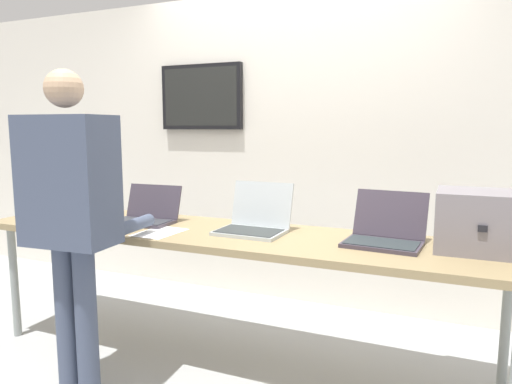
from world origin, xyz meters
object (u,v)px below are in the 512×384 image
(workbench, at_px, (229,241))
(laptop_station_3, at_px, (385,232))
(laptop_station_2, at_px, (255,221))
(person, at_px, (71,204))
(laptop_station_0, at_px, (64,205))
(equipment_box, at_px, (481,221))
(laptop_station_1, at_px, (147,214))
(coffee_mug, at_px, (85,222))

(workbench, relative_size, laptop_station_3, 7.72)
(laptop_station_2, height_order, laptop_station_3, laptop_station_2)
(laptop_station_3, relative_size, person, 0.24)
(workbench, distance_m, laptop_station_2, 0.19)
(laptop_station_0, height_order, laptop_station_2, laptop_station_2)
(equipment_box, distance_m, laptop_station_1, 1.92)
(coffee_mug, bearing_deg, equipment_box, 9.59)
(equipment_box, bearing_deg, laptop_station_2, -177.60)
(workbench, bearing_deg, laptop_station_1, 175.85)
(laptop_station_3, bearing_deg, person, -154.04)
(laptop_station_0, distance_m, laptop_station_2, 1.46)
(workbench, relative_size, laptop_station_1, 7.97)
(workbench, relative_size, coffee_mug, 37.51)
(laptop_station_0, bearing_deg, person, -42.47)
(equipment_box, height_order, laptop_station_0, equipment_box)
(laptop_station_2, relative_size, laptop_station_3, 0.95)
(laptop_station_1, bearing_deg, workbench, -4.15)
(person, bearing_deg, laptop_station_2, 44.53)
(workbench, distance_m, laptop_station_0, 1.33)
(person, bearing_deg, workbench, 47.89)
(laptop_station_2, distance_m, coffee_mug, 1.02)
(workbench, height_order, person, person)
(equipment_box, xyz_separation_m, laptop_station_1, (-1.91, -0.07, -0.09))
(workbench, bearing_deg, coffee_mug, -163.33)
(laptop_station_1, xyz_separation_m, person, (0.04, -0.66, 0.17))
(laptop_station_3, distance_m, person, 1.60)
(equipment_box, relative_size, laptop_station_2, 1.07)
(laptop_station_1, xyz_separation_m, laptop_station_2, (0.74, 0.02, 0.01))
(laptop_station_3, height_order, coffee_mug, laptop_station_3)
(workbench, relative_size, equipment_box, 7.65)
(laptop_station_2, distance_m, person, 0.99)
(laptop_station_3, bearing_deg, laptop_station_2, -179.15)
(laptop_station_1, distance_m, person, 0.69)
(workbench, distance_m, coffee_mug, 0.88)
(laptop_station_2, distance_m, laptop_station_3, 0.73)
(workbench, height_order, laptop_station_0, laptop_station_0)
(equipment_box, bearing_deg, laptop_station_1, -177.95)
(laptop_station_1, height_order, person, person)
(coffee_mug, bearing_deg, laptop_station_3, 10.79)
(workbench, relative_size, laptop_station_0, 8.83)
(equipment_box, bearing_deg, coffee_mug, -170.41)
(workbench, xyz_separation_m, coffee_mug, (-0.83, -0.25, 0.09))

